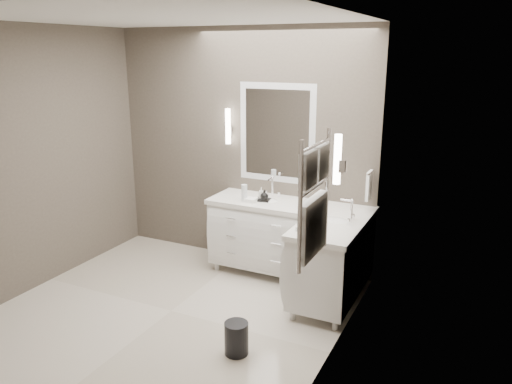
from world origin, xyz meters
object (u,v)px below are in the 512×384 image
at_px(vanity_back, 266,231).
at_px(towel_ladder, 313,206).
at_px(waste_bin, 236,338).
at_px(vanity_right, 333,255).

xyz_separation_m(vanity_back, towel_ladder, (1.10, -1.63, 0.91)).
distance_m(towel_ladder, waste_bin, 1.41).
relative_size(vanity_right, towel_ladder, 1.38).
xyz_separation_m(vanity_back, vanity_right, (0.88, -0.33, 0.00)).
height_order(vanity_back, vanity_right, same).
relative_size(vanity_back, waste_bin, 4.42).
bearing_deg(vanity_back, waste_bin, -74.01).
bearing_deg(waste_bin, towel_ladder, -4.79).
distance_m(vanity_back, vanity_right, 0.93).
relative_size(vanity_right, waste_bin, 4.42).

